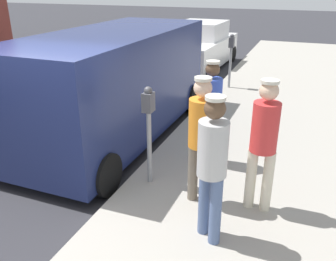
# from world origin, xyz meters

# --- Properties ---
(ground_plane) EXTENTS (80.00, 80.00, 0.00)m
(ground_plane) POSITION_xyz_m (0.00, 0.00, 0.00)
(ground_plane) COLOR #2D2D33
(parking_meter_near) EXTENTS (0.14, 0.18, 1.52)m
(parking_meter_near) POSITION_xyz_m (1.35, 0.95, 1.18)
(parking_meter_near) COLOR gray
(parking_meter_near) RESTS_ON sidewalk_slab
(parking_meter_far) EXTENTS (0.14, 0.18, 1.52)m
(parking_meter_far) POSITION_xyz_m (1.35, 6.64, 1.18)
(parking_meter_far) COLOR gray
(parking_meter_far) RESTS_ON sidewalk_slab
(pedestrian_in_gray) EXTENTS (0.34, 0.34, 1.79)m
(pedestrian_in_gray) POSITION_xyz_m (2.54, 0.01, 1.18)
(pedestrian_in_gray) COLOR #4C608C
(pedestrian_in_gray) RESTS_ON sidewalk_slab
(pedestrian_in_red) EXTENTS (0.36, 0.34, 1.80)m
(pedestrian_in_red) POSITION_xyz_m (3.00, 0.84, 1.19)
(pedestrian_in_red) COLOR beige
(pedestrian_in_red) RESTS_ON sidewalk_slab
(pedestrian_in_orange) EXTENTS (0.35, 0.34, 1.79)m
(pedestrian_in_orange) POSITION_xyz_m (2.21, 0.70, 1.19)
(pedestrian_in_orange) COLOR #726656
(pedestrian_in_orange) RESTS_ON sidewalk_slab
(pedestrian_in_blue) EXTENTS (0.34, 0.34, 1.75)m
(pedestrian_in_blue) POSITION_xyz_m (2.02, 1.91, 1.16)
(pedestrian_in_blue) COLOR #383D47
(pedestrian_in_blue) RESTS_ON sidewalk_slab
(parked_van) EXTENTS (2.18, 5.22, 2.15)m
(parked_van) POSITION_xyz_m (-0.15, 2.63, 1.15)
(parked_van) COLOR navy
(parked_van) RESTS_ON ground
(parked_sedan_ahead) EXTENTS (2.08, 4.46, 1.65)m
(parked_sedan_ahead) POSITION_xyz_m (-0.40, 9.43, 0.75)
(parked_sedan_ahead) COLOR white
(parked_sedan_ahead) RESTS_ON ground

